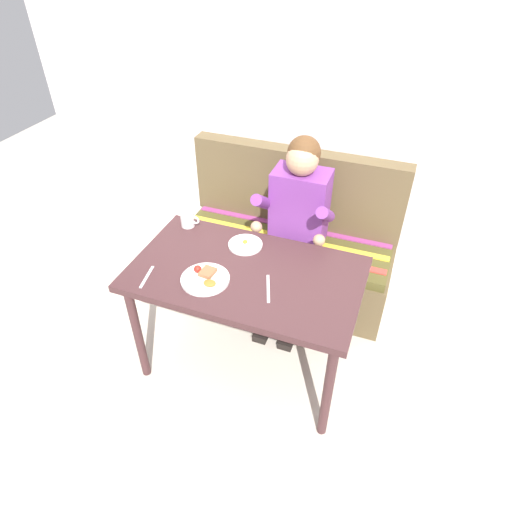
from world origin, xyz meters
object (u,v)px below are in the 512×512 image
at_px(couch, 287,249).
at_px(plate_eggs, 245,244).
at_px(person, 296,215).
at_px(knife, 268,288).
at_px(plate_breakfast, 205,278).
at_px(coffee_mug, 188,219).
at_px(fork, 147,277).
at_px(table, 246,283).

relative_size(couch, plate_eggs, 7.57).
relative_size(person, knife, 6.06).
xyz_separation_m(couch, person, (0.10, -0.17, 0.41)).
xyz_separation_m(plate_breakfast, knife, (0.32, 0.05, -0.01)).
bearing_deg(plate_eggs, coffee_mug, 170.18).
distance_m(coffee_mug, fork, 0.50).
xyz_separation_m(person, knife, (0.06, -0.68, -0.01)).
xyz_separation_m(plate_breakfast, coffee_mug, (-0.31, 0.41, 0.04)).
distance_m(table, fork, 0.51).
relative_size(plate_eggs, fork, 1.12).
bearing_deg(coffee_mug, fork, -87.88).
bearing_deg(plate_eggs, knife, -50.89).
xyz_separation_m(table, coffee_mug, (-0.47, 0.27, 0.13)).
distance_m(couch, fork, 1.16).
relative_size(plate_breakfast, fork, 1.46).
bearing_deg(knife, person, 74.49).
height_order(plate_eggs, knife, plate_eggs).
xyz_separation_m(table, fork, (-0.45, -0.22, 0.08)).
bearing_deg(plate_eggs, plate_breakfast, -103.57).
height_order(person, coffee_mug, person).
bearing_deg(plate_eggs, person, 64.74).
distance_m(couch, knife, 0.95).
bearing_deg(table, coffee_mug, 150.15).
bearing_deg(person, fork, -124.27).
bearing_deg(table, couch, 90.00).
bearing_deg(person, couch, 119.30).
distance_m(person, plate_breakfast, 0.77).
distance_m(couch, person, 0.46).
height_order(coffee_mug, knife, coffee_mug).
height_order(couch, knife, couch).
distance_m(coffee_mug, knife, 0.72).
xyz_separation_m(couch, plate_breakfast, (-0.17, -0.90, 0.41)).
relative_size(table, knife, 6.00).
distance_m(table, plate_breakfast, 0.23).
xyz_separation_m(coffee_mug, fork, (0.02, -0.49, -0.05)).
height_order(plate_eggs, fork, plate_eggs).
xyz_separation_m(plate_eggs, fork, (-0.37, -0.43, -0.01)).
bearing_deg(couch, plate_eggs, -98.50).
bearing_deg(fork, plate_eggs, 39.20).
relative_size(table, fork, 7.06).
height_order(table, plate_eggs, plate_eggs).
height_order(plate_eggs, coffee_mug, coffee_mug).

